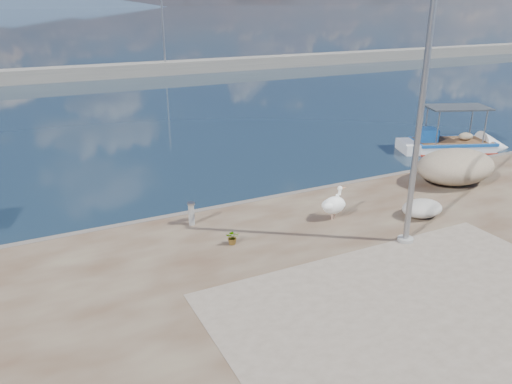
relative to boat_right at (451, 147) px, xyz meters
The scene contains 10 objects.
ground 14.66m from the boat_right, 148.39° to the right, with size 1400.00×1400.00×0.00m, color #162635.
quay_patch 15.69m from the boat_right, 137.06° to the right, with size 9.00×7.00×0.01m, color gray.
breakwater 34.65m from the boat_right, 111.12° to the left, with size 120.00×2.20×7.50m.
boat_right is the anchor object (origin of this frame).
pelican 11.66m from the boat_right, 153.75° to the right, with size 1.06×0.71×1.01m.
lamp_post 12.51m from the boat_right, 142.50° to the right, with size 0.44×0.96×7.00m.
bollard_near 14.96m from the boat_right, 166.06° to the right, with size 0.23×0.23×0.71m.
potted_plant 14.92m from the boat_right, 159.03° to the right, with size 0.38×0.33×0.42m, color #33722D.
net_pile_c 6.37m from the boat_right, 136.08° to the right, with size 3.15×2.25×1.24m, color tan.
net_pile_d 10.01m from the boat_right, 141.71° to the right, with size 1.36×1.02×0.51m, color #B3B0A6.
Camera 1 is at (-6.37, -9.03, 6.80)m, focal length 35.00 mm.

